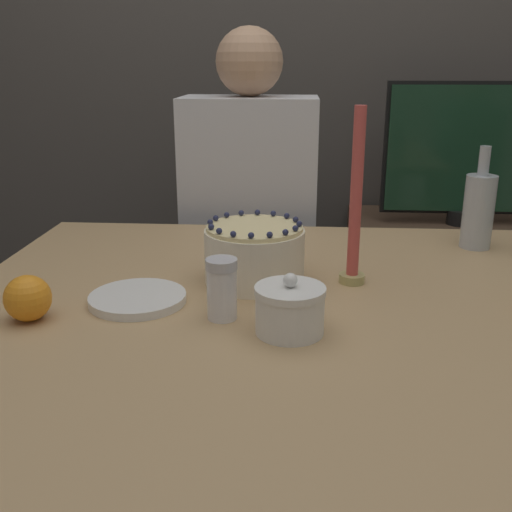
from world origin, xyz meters
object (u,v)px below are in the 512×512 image
object	(u,v)px
sugar_shaker	(224,289)
tv_monitor	(469,152)
candle	(357,212)
bottle	(480,210)
person_man_blue_shirt	(251,265)
cake	(256,254)
sugar_bowl	(292,309)

from	to	relation	value
sugar_shaker	tv_monitor	bearing A→B (deg)	57.98
candle	bottle	xyz separation A→B (m)	(0.32, 0.27, -0.06)
candle	tv_monitor	distance (m)	1.04
bottle	sugar_shaker	bearing A→B (deg)	-140.50
bottle	person_man_blue_shirt	world-z (taller)	person_man_blue_shirt
candle	person_man_blue_shirt	bearing A→B (deg)	112.30
cake	person_man_blue_shirt	world-z (taller)	person_man_blue_shirt
candle	person_man_blue_shirt	size ratio (longest dim) A/B	0.28
cake	bottle	distance (m)	0.59
bottle	person_man_blue_shirt	distance (m)	0.74
candle	cake	bearing A→B (deg)	-177.67
sugar_shaker	candle	bearing A→B (deg)	38.92
sugar_shaker	person_man_blue_shirt	size ratio (longest dim) A/B	0.09
cake	sugar_shaker	bearing A→B (deg)	-103.06
tv_monitor	cake	bearing A→B (deg)	-125.13
cake	tv_monitor	distance (m)	1.16
person_man_blue_shirt	sugar_bowl	bearing A→B (deg)	98.77
sugar_shaker	bottle	size ratio (longest dim) A/B	0.45
bottle	candle	bearing A→B (deg)	-140.07
candle	person_man_blue_shirt	distance (m)	0.76
sugar_bowl	tv_monitor	world-z (taller)	tv_monitor
cake	sugar_bowl	size ratio (longest dim) A/B	1.72
cake	tv_monitor	xyz separation A→B (m)	(0.66, 0.94, 0.08)
sugar_bowl	candle	world-z (taller)	candle
sugar_bowl	bottle	world-z (taller)	bottle
sugar_bowl	candle	size ratio (longest dim) A/B	0.33
sugar_bowl	candle	bearing A→B (deg)	63.37
bottle	tv_monitor	xyz separation A→B (m)	(0.15, 0.67, 0.04)
tv_monitor	candle	bearing A→B (deg)	-116.44
bottle	person_man_blue_shirt	xyz separation A→B (m)	(-0.58, 0.36, -0.28)
cake	candle	size ratio (longest dim) A/B	0.57
cake	sugar_bowl	xyz separation A→B (m)	(0.08, -0.24, -0.02)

